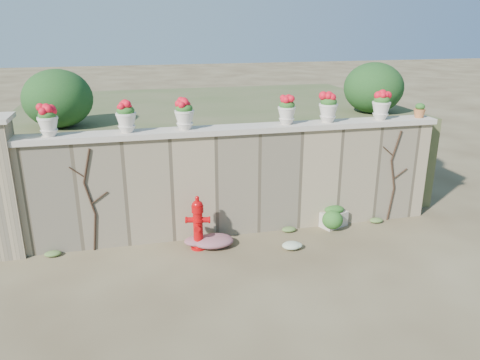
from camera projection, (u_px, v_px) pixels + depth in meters
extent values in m
plane|color=#4B3B25|center=(261.00, 276.00, 7.64)|extent=(80.00, 80.00, 0.00)
cube|color=gray|center=(236.00, 183.00, 8.97)|extent=(8.00, 0.40, 2.00)
cube|color=beige|center=(236.00, 129.00, 8.64)|extent=(8.10, 0.52, 0.10)
cube|color=gray|center=(0.00, 190.00, 8.00)|extent=(0.60, 0.60, 2.40)
cube|color=#384C23|center=(208.00, 143.00, 11.92)|extent=(9.00, 6.00, 2.00)
ellipsoid|color=#143814|center=(58.00, 99.00, 8.88)|extent=(1.30, 1.30, 1.10)
ellipsoid|color=#143814|center=(374.00, 88.00, 10.33)|extent=(1.30, 1.30, 1.10)
cylinder|color=black|center=(95.00, 232.00, 8.40)|extent=(0.12, 0.04, 0.70)
cylinder|color=black|center=(90.00, 199.00, 8.18)|extent=(0.17, 0.04, 0.61)
cylinder|color=black|center=(87.00, 166.00, 7.99)|extent=(0.18, 0.04, 0.61)
cylinder|color=black|center=(99.00, 198.00, 8.22)|extent=(0.30, 0.02, 0.22)
cylinder|color=black|center=(77.00, 172.00, 7.98)|extent=(0.25, 0.02, 0.21)
cylinder|color=black|center=(391.00, 204.00, 9.69)|extent=(0.12, 0.04, 0.70)
cylinder|color=black|center=(393.00, 174.00, 9.48)|extent=(0.17, 0.04, 0.61)
cylinder|color=black|center=(396.00, 146.00, 9.29)|extent=(0.18, 0.04, 0.61)
cylinder|color=black|center=(400.00, 174.00, 9.51)|extent=(0.30, 0.02, 0.22)
cylinder|color=black|center=(388.00, 151.00, 9.28)|extent=(0.25, 0.02, 0.21)
cylinder|color=#B60709|center=(199.00, 247.00, 8.57)|extent=(0.29, 0.29, 0.05)
cylinder|color=#B60709|center=(198.00, 228.00, 8.44)|extent=(0.17, 0.17, 0.63)
cylinder|color=#B60709|center=(198.00, 220.00, 8.40)|extent=(0.21, 0.21, 0.04)
cylinder|color=#B60709|center=(197.00, 209.00, 8.33)|extent=(0.21, 0.21, 0.12)
ellipsoid|color=#B60709|center=(197.00, 204.00, 8.29)|extent=(0.19, 0.19, 0.14)
cylinder|color=#B60709|center=(197.00, 199.00, 8.27)|extent=(0.07, 0.07, 0.10)
cylinder|color=#B60709|center=(190.00, 220.00, 8.39)|extent=(0.16, 0.13, 0.10)
cylinder|color=#B60709|center=(206.00, 220.00, 8.40)|extent=(0.16, 0.13, 0.10)
cylinder|color=#B60709|center=(198.00, 228.00, 8.32)|extent=(0.11, 0.12, 0.09)
cube|color=beige|center=(334.00, 219.00, 9.45)|extent=(0.60, 0.49, 0.31)
ellipsoid|color=#1E5119|center=(334.00, 210.00, 9.38)|extent=(0.47, 0.38, 0.16)
ellipsoid|color=#1E5119|center=(336.00, 219.00, 9.19)|extent=(0.54, 0.49, 0.52)
ellipsoid|color=#B12371|center=(207.00, 240.00, 8.61)|extent=(0.96, 0.64, 0.26)
ellipsoid|color=white|center=(292.00, 244.00, 8.54)|extent=(0.47, 0.38, 0.17)
ellipsoid|color=#1E5119|center=(47.00, 115.00, 7.79)|extent=(0.29, 0.29, 0.18)
ellipsoid|color=red|center=(46.00, 110.00, 7.77)|extent=(0.26, 0.26, 0.18)
ellipsoid|color=#1E5119|center=(126.00, 111.00, 8.07)|extent=(0.30, 0.30, 0.18)
ellipsoid|color=red|center=(125.00, 106.00, 8.04)|extent=(0.27, 0.27, 0.19)
ellipsoid|color=#1E5119|center=(184.00, 108.00, 8.29)|extent=(0.30, 0.30, 0.18)
ellipsoid|color=red|center=(184.00, 104.00, 8.27)|extent=(0.27, 0.27, 0.19)
ellipsoid|color=#1E5119|center=(287.00, 105.00, 8.72)|extent=(0.29, 0.29, 0.18)
ellipsoid|color=red|center=(287.00, 101.00, 8.69)|extent=(0.26, 0.26, 0.18)
ellipsoid|color=#1E5119|center=(329.00, 102.00, 8.89)|extent=(0.31, 0.31, 0.19)
ellipsoid|color=red|center=(329.00, 98.00, 8.87)|extent=(0.27, 0.27, 0.19)
ellipsoid|color=#1E5119|center=(382.00, 100.00, 9.14)|extent=(0.31, 0.31, 0.19)
ellipsoid|color=red|center=(382.00, 96.00, 9.11)|extent=(0.27, 0.27, 0.19)
ellipsoid|color=#1E5119|center=(420.00, 107.00, 9.39)|extent=(0.19, 0.19, 0.13)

